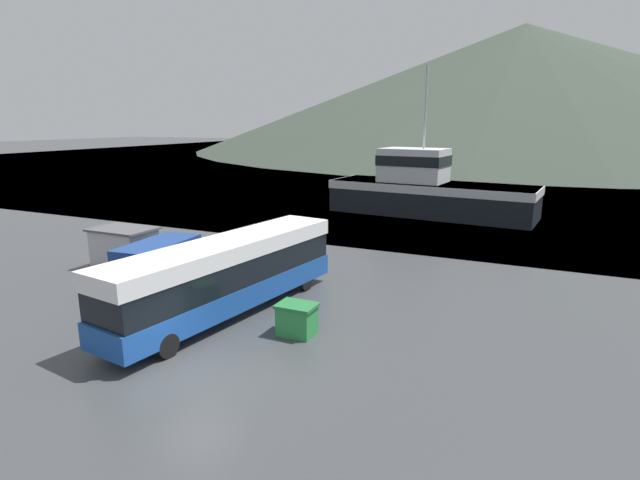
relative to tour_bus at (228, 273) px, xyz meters
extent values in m
plane|color=#383A3D|center=(2.25, -5.08, -1.84)|extent=(400.00, 400.00, 0.00)
plane|color=#3D5160|center=(2.25, 133.02, -1.84)|extent=(240.00, 240.00, 0.00)
cone|color=#333D33|center=(1.43, 147.64, 16.02)|extent=(189.55, 189.55, 35.72)
cube|color=#194799|center=(0.00, -0.01, -0.90)|extent=(4.09, 12.51, 0.99)
cube|color=black|center=(0.00, -0.01, 0.16)|extent=(4.01, 12.26, 1.13)
cube|color=white|center=(0.00, -0.01, 1.07)|extent=(4.09, 12.51, 0.70)
cube|color=black|center=(0.86, 6.10, -0.04)|extent=(2.10, 0.35, 1.52)
cylinder|color=black|center=(-0.44, 4.40, -1.39)|extent=(0.42, 0.93, 0.90)
cylinder|color=black|center=(1.64, 4.10, -1.39)|extent=(0.42, 0.93, 0.90)
cylinder|color=black|center=(-1.64, -4.13, -1.39)|extent=(0.42, 0.93, 0.90)
cylinder|color=black|center=(0.44, -4.42, -1.39)|extent=(0.42, 0.93, 0.90)
cube|color=navy|center=(-4.78, 1.01, -0.43)|extent=(2.52, 4.62, 2.12)
cube|color=navy|center=(-5.11, 4.16, -0.91)|extent=(2.26, 2.10, 1.17)
cube|color=black|center=(-5.01, 3.24, 0.05)|extent=(1.76, 0.24, 0.74)
cylinder|color=black|center=(-6.01, 3.81, -1.49)|extent=(0.29, 0.72, 0.70)
cylinder|color=black|center=(-4.16, 4.00, -1.49)|extent=(0.29, 0.72, 0.70)
cylinder|color=black|center=(-5.60, -0.09, -1.49)|extent=(0.29, 0.72, 0.70)
cylinder|color=black|center=(-3.75, 0.10, -1.49)|extent=(0.29, 0.72, 0.70)
cube|color=black|center=(2.65, 27.20, -0.41)|extent=(18.08, 7.09, 2.85)
cube|color=silver|center=(2.65, 27.20, 0.66)|extent=(18.26, 7.16, 0.71)
cube|color=silver|center=(0.89, 27.36, 2.49)|extent=(5.98, 4.35, 2.96)
cube|color=black|center=(0.89, 27.36, 2.94)|extent=(6.10, 4.47, 0.89)
cylinder|color=#B2B2B7|center=(1.73, 27.29, 7.47)|extent=(0.20, 0.20, 7.00)
cube|color=#287F3D|center=(3.70, -0.76, -1.27)|extent=(1.37, 1.04, 1.13)
cube|color=#226C34|center=(3.70, -0.76, -0.65)|extent=(1.50, 1.15, 0.13)
cube|color=#B2B2B7|center=(-9.35, 3.25, -0.74)|extent=(3.14, 2.22, 2.21)
cube|color=#4C4C51|center=(-9.35, 3.25, 0.43)|extent=(3.46, 2.44, 0.12)
cube|color=maroon|center=(7.38, 38.02, -1.36)|extent=(6.45, 4.03, 0.95)
cylinder|color=black|center=(-1.32, 11.63, -1.54)|extent=(0.38, 0.38, 0.59)
sphere|color=black|center=(-1.32, 11.63, -1.13)|extent=(0.44, 0.44, 0.44)
camera|label=1|loc=(12.16, -16.87, 6.29)|focal=28.00mm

